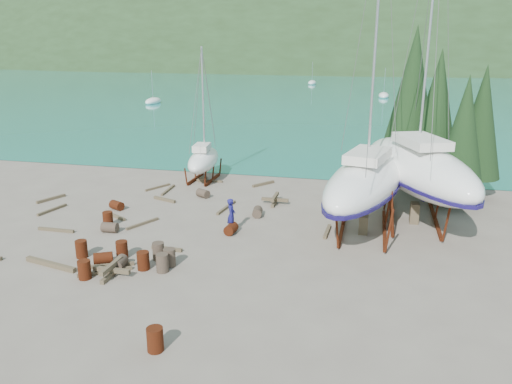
% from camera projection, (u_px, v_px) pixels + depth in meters
% --- Properties ---
extents(ground, '(600.00, 600.00, 0.00)m').
position_uv_depth(ground, '(198.00, 247.00, 26.15)').
color(ground, '#695D53').
rests_on(ground, ground).
extents(bay_water, '(700.00, 700.00, 0.00)m').
position_uv_depth(bay_water, '(365.00, 60.00, 319.81)').
color(bay_water, '#187B77').
rests_on(bay_water, ground).
extents(far_hill, '(800.00, 360.00, 110.00)m').
position_uv_depth(far_hill, '(365.00, 60.00, 324.48)').
color(far_hill, '#213219').
rests_on(far_hill, ground).
extents(far_house_left, '(6.60, 5.60, 5.60)m').
position_uv_depth(far_house_left, '(216.00, 61.00, 215.77)').
color(far_house_left, beige).
rests_on(far_house_left, ground).
extents(far_house_center, '(6.60, 5.60, 5.60)m').
position_uv_depth(far_house_center, '(308.00, 62.00, 206.89)').
color(far_house_center, beige).
rests_on(far_house_center, ground).
extents(far_house_right, '(6.60, 5.60, 5.60)m').
position_uv_depth(far_house_right, '(434.00, 63.00, 195.79)').
color(far_house_right, beige).
rests_on(far_house_right, ground).
extents(cypress_near_right, '(3.60, 3.60, 10.00)m').
position_uv_depth(cypress_near_right, '(436.00, 114.00, 32.91)').
color(cypress_near_right, black).
rests_on(cypress_near_right, ground).
extents(cypress_mid_right, '(3.06, 3.06, 8.50)m').
position_uv_depth(cypress_mid_right, '(463.00, 133.00, 30.96)').
color(cypress_mid_right, black).
rests_on(cypress_mid_right, ground).
extents(cypress_back_left, '(4.14, 4.14, 11.50)m').
position_uv_depth(cypress_back_left, '(412.00, 97.00, 34.86)').
color(cypress_back_left, black).
rests_on(cypress_back_left, ground).
extents(cypress_far_right, '(3.24, 3.24, 9.00)m').
position_uv_depth(cypress_far_right, '(481.00, 122.00, 33.34)').
color(cypress_far_right, black).
rests_on(cypress_far_right, ground).
extents(moored_boat_left, '(2.00, 5.00, 6.05)m').
position_uv_depth(moored_boat_left, '(153.00, 101.00, 88.64)').
color(moored_boat_left, white).
rests_on(moored_boat_left, ground).
extents(moored_boat_mid, '(2.00, 5.00, 6.05)m').
position_uv_depth(moored_boat_mid, '(384.00, 96.00, 98.40)').
color(moored_boat_mid, white).
rests_on(moored_boat_mid, ground).
extents(moored_boat_far, '(2.00, 5.00, 6.05)m').
position_uv_depth(moored_boat_far, '(312.00, 83.00, 130.37)').
color(moored_boat_far, white).
rests_on(moored_boat_far, ground).
extents(large_sailboat_near, '(5.90, 11.95, 18.10)m').
position_uv_depth(large_sailboat_near, '(366.00, 181.00, 27.79)').
color(large_sailboat_near, white).
rests_on(large_sailboat_near, ground).
extents(large_sailboat_far, '(8.05, 12.97, 19.79)m').
position_uv_depth(large_sailboat_far, '(418.00, 168.00, 29.40)').
color(large_sailboat_far, white).
rests_on(large_sailboat_far, ground).
extents(small_sailboat_shore, '(2.69, 6.47, 10.06)m').
position_uv_depth(small_sailboat_shore, '(203.00, 160.00, 38.43)').
color(small_sailboat_shore, white).
rests_on(small_sailboat_shore, ground).
extents(worker, '(0.61, 0.79, 1.93)m').
position_uv_depth(worker, '(231.00, 215.00, 28.11)').
color(worker, navy).
rests_on(worker, ground).
extents(drum_0, '(0.58, 0.58, 0.88)m').
position_uv_depth(drum_0, '(81.00, 249.00, 24.79)').
color(drum_0, '#5C1F0F').
rests_on(drum_0, ground).
extents(drum_1, '(0.68, 0.94, 0.58)m').
position_uv_depth(drum_1, '(119.00, 263.00, 23.56)').
color(drum_1, '#2D2823').
rests_on(drum_1, ground).
extents(drum_2, '(1.04, 0.90, 0.58)m').
position_uv_depth(drum_2, '(117.00, 205.00, 31.96)').
color(drum_2, '#5C1F0F').
rests_on(drum_2, ground).
extents(drum_5, '(0.58, 0.58, 0.88)m').
position_uv_depth(drum_5, '(170.00, 257.00, 23.80)').
color(drum_5, '#2D2823').
rests_on(drum_5, ground).
extents(drum_6, '(0.66, 0.93, 0.58)m').
position_uv_depth(drum_6, '(231.00, 229.00, 27.91)').
color(drum_6, '#5C1F0F').
rests_on(drum_6, ground).
extents(drum_7, '(0.58, 0.58, 0.88)m').
position_uv_depth(drum_7, '(155.00, 339.00, 17.21)').
color(drum_7, '#5C1F0F').
rests_on(drum_7, ground).
extents(drum_8, '(0.58, 0.58, 0.88)m').
position_uv_depth(drum_8, '(108.00, 219.00, 29.02)').
color(drum_8, '#5C1F0F').
rests_on(drum_8, ground).
extents(drum_9, '(1.05, 0.93, 0.58)m').
position_uv_depth(drum_9, '(203.00, 193.00, 34.51)').
color(drum_9, '#2D2823').
rests_on(drum_9, ground).
extents(drum_10, '(0.58, 0.58, 0.88)m').
position_uv_depth(drum_10, '(84.00, 270.00, 22.52)').
color(drum_10, '#5C1F0F').
rests_on(drum_10, ground).
extents(drum_11, '(0.70, 0.95, 0.58)m').
position_uv_depth(drum_11, '(257.00, 212.00, 30.71)').
color(drum_11, '#2D2823').
rests_on(drum_11, ground).
extents(drum_12, '(1.05, 0.92, 0.58)m').
position_uv_depth(drum_12, '(103.00, 258.00, 24.10)').
color(drum_12, '#5C1F0F').
rests_on(drum_12, ground).
extents(drum_13, '(0.58, 0.58, 0.88)m').
position_uv_depth(drum_13, '(122.00, 250.00, 24.72)').
color(drum_13, '#5C1F0F').
rests_on(drum_13, ground).
extents(drum_14, '(0.58, 0.58, 0.88)m').
position_uv_depth(drum_14, '(143.00, 261.00, 23.46)').
color(drum_14, '#5C1F0F').
rests_on(drum_14, ground).
extents(drum_15, '(0.91, 0.63, 0.58)m').
position_uv_depth(drum_15, '(110.00, 227.00, 28.12)').
color(drum_15, '#2D2823').
rests_on(drum_15, ground).
extents(drum_16, '(0.58, 0.58, 0.88)m').
position_uv_depth(drum_16, '(158.00, 251.00, 24.54)').
color(drum_16, '#2D2823').
rests_on(drum_16, ground).
extents(drum_17, '(0.58, 0.58, 0.88)m').
position_uv_depth(drum_17, '(162.00, 263.00, 23.21)').
color(drum_17, '#2D2823').
rests_on(drum_17, ground).
extents(timber_0, '(1.15, 2.05, 0.14)m').
position_uv_depth(timber_0, '(158.00, 187.00, 36.77)').
color(timber_0, brown).
rests_on(timber_0, ground).
extents(timber_1, '(0.27, 1.96, 0.19)m').
position_uv_depth(timber_1, '(327.00, 232.00, 28.04)').
color(timber_1, brown).
rests_on(timber_1, ground).
extents(timber_2, '(0.98, 2.06, 0.19)m').
position_uv_depth(timber_2, '(51.00, 199.00, 33.99)').
color(timber_2, brown).
rests_on(timber_2, ground).
extents(timber_3, '(2.12, 1.53, 0.15)m').
position_uv_depth(timber_3, '(105.00, 272.00, 23.15)').
color(timber_3, brown).
rests_on(timber_3, ground).
extents(timber_4, '(1.73, 1.08, 0.17)m').
position_uv_depth(timber_4, '(116.00, 216.00, 30.56)').
color(timber_4, brown).
rests_on(timber_4, ground).
extents(timber_5, '(2.26, 1.21, 0.16)m').
position_uv_depth(timber_5, '(108.00, 266.00, 23.77)').
color(timber_5, brown).
rests_on(timber_5, ground).
extents(timber_6, '(1.38, 1.76, 0.19)m').
position_uv_depth(timber_6, '(263.00, 184.00, 37.58)').
color(timber_6, brown).
rests_on(timber_6, ground).
extents(timber_7, '(1.69, 0.25, 0.17)m').
position_uv_depth(timber_7, '(167.00, 249.00, 25.73)').
color(timber_7, brown).
rests_on(timber_7, ground).
extents(timber_8, '(1.82, 0.82, 0.19)m').
position_uv_depth(timber_8, '(165.00, 199.00, 33.81)').
color(timber_8, brown).
rests_on(timber_8, ground).
extents(timber_9, '(2.10, 0.19, 0.15)m').
position_uv_depth(timber_9, '(210.00, 181.00, 38.49)').
color(timber_9, brown).
rests_on(timber_9, ground).
extents(timber_10, '(0.51, 2.75, 0.16)m').
position_uv_depth(timber_10, '(226.00, 208.00, 32.19)').
color(timber_10, brown).
rests_on(timber_10, ground).
extents(timber_11, '(1.14, 2.17, 0.15)m').
position_uv_depth(timber_11, '(143.00, 224.00, 29.33)').
color(timber_11, brown).
rests_on(timber_11, ground).
extents(timber_12, '(2.25, 0.17, 0.17)m').
position_uv_depth(timber_12, '(56.00, 230.00, 28.32)').
color(timber_12, brown).
rests_on(timber_12, ground).
extents(timber_15, '(0.26, 2.54, 0.15)m').
position_uv_depth(timber_15, '(168.00, 190.00, 36.06)').
color(timber_15, brown).
rests_on(timber_15, ground).
extents(timber_16, '(3.09, 0.91, 0.23)m').
position_uv_depth(timber_16, '(51.00, 264.00, 23.84)').
color(timber_16, brown).
rests_on(timber_16, ground).
extents(timber_17, '(0.64, 2.31, 0.16)m').
position_uv_depth(timber_17, '(52.00, 210.00, 31.76)').
color(timber_17, brown).
rests_on(timber_17, ground).
extents(timber_pile_fore, '(1.80, 1.80, 0.60)m').
position_uv_depth(timber_pile_fore, '(112.00, 270.00, 22.81)').
color(timber_pile_fore, brown).
rests_on(timber_pile_fore, ground).
extents(timber_pile_aft, '(1.80, 1.80, 0.60)m').
position_uv_depth(timber_pile_aft, '(275.00, 200.00, 33.10)').
color(timber_pile_aft, brown).
rests_on(timber_pile_aft, ground).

